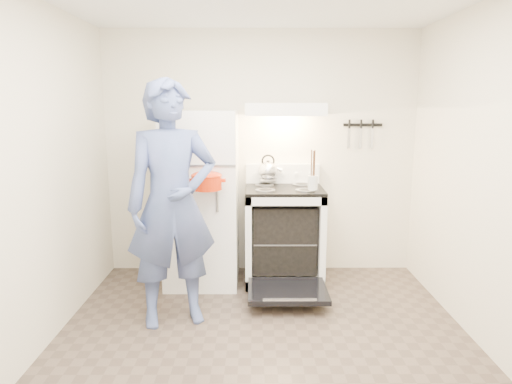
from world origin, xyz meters
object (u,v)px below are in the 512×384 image
Objects in this scene: tea_kettle at (268,169)px; dutch_oven at (207,183)px; refrigerator at (202,198)px; stove_body at (284,236)px; person at (172,205)px.

tea_kettle is 0.90× the size of dutch_oven.
tea_kettle is (0.66, 0.24, 0.25)m from refrigerator.
dutch_oven reaches higher than stove_body.
refrigerator is at bearing -178.23° from stove_body.
refrigerator is 0.55m from dutch_oven.
person is at bearing -136.54° from stove_body.
stove_body is 2.75× the size of dutch_oven.
dutch_oven is (-0.71, -0.51, 0.63)m from stove_body.
person is at bearing -121.32° from dutch_oven.
person reaches higher than tea_kettle.
dutch_oven is (-0.56, -0.73, -0.01)m from tea_kettle.
person is (-0.13, -0.87, 0.13)m from refrigerator.
tea_kettle reaches higher than stove_body.
tea_kettle is (-0.15, 0.22, 0.64)m from stove_body.
refrigerator is 0.74m from tea_kettle.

